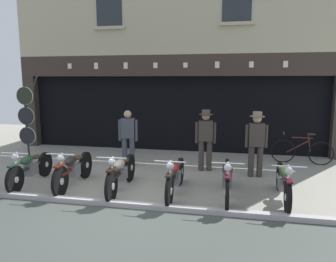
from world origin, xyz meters
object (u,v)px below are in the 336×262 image
(motorcycle_right, at_px, (284,181))
(advert_board_far, at_px, (294,105))
(salesman_left, at_px, (128,135))
(motorcycle_center_right, at_px, (227,178))
(salesman_right, at_px, (256,141))
(advert_board_near, at_px, (256,102))
(leaning_bicycle, at_px, (302,151))
(motorcycle_center_left, at_px, (121,172))
(motorcycle_left, at_px, (73,169))
(motorcycle_far_left, at_px, (30,167))
(shopkeeper_center, at_px, (205,137))
(motorcycle_center, at_px, (175,176))
(tyre_sign_pole, at_px, (26,117))

(motorcycle_right, xyz_separation_m, advert_board_far, (0.85, 4.36, 1.25))
(salesman_left, relative_size, advert_board_far, 1.77)
(motorcycle_right, bearing_deg, motorcycle_center_right, 3.72)
(salesman_right, relative_size, advert_board_near, 1.69)
(advert_board_near, xyz_separation_m, leaning_bicycle, (1.32, -1.09, -1.38))
(salesman_right, height_order, advert_board_near, advert_board_near)
(salesman_right, bearing_deg, motorcycle_center_right, 62.87)
(motorcycle_center_right, bearing_deg, advert_board_far, -116.05)
(salesman_left, height_order, advert_board_near, advert_board_near)
(motorcycle_center_left, bearing_deg, motorcycle_left, -5.12)
(motorcycle_right, height_order, salesman_right, salesman_right)
(leaning_bicycle, bearing_deg, motorcycle_right, 169.58)
(motorcycle_center_left, relative_size, salesman_right, 1.25)
(motorcycle_far_left, distance_m, shopkeeper_center, 4.49)
(shopkeeper_center, xyz_separation_m, salesman_right, (1.32, -0.31, 0.01))
(salesman_left, bearing_deg, advert_board_far, -161.82)
(motorcycle_right, relative_size, salesman_right, 1.19)
(shopkeeper_center, bearing_deg, advert_board_far, -144.06)
(motorcycle_center_left, height_order, salesman_left, salesman_left)
(motorcycle_center, xyz_separation_m, advert_board_near, (1.90, 4.45, 1.33))
(motorcycle_left, xyz_separation_m, motorcycle_center_right, (3.52, -0.01, -0.00))
(motorcycle_far_left, distance_m, motorcycle_center_left, 2.27)
(motorcycle_far_left, distance_m, motorcycle_left, 1.08)
(motorcycle_left, relative_size, salesman_left, 1.26)
(motorcycle_far_left, height_order, salesman_left, salesman_left)
(motorcycle_left, relative_size, advert_board_far, 2.22)
(motorcycle_right, bearing_deg, motorcycle_center_left, 2.55)
(salesman_left, bearing_deg, tyre_sign_pole, -12.10)
(motorcycle_center_left, bearing_deg, salesman_right, -153.23)
(salesman_left, xyz_separation_m, advert_board_far, (4.86, 2.38, 0.77))
(motorcycle_far_left, bearing_deg, salesman_left, -134.02)
(shopkeeper_center, relative_size, advert_board_near, 1.68)
(salesman_right, distance_m, advert_board_far, 3.12)
(salesman_left, bearing_deg, leaning_bicycle, -173.35)
(motorcycle_left, xyz_separation_m, motorcycle_center_left, (1.19, -0.04, 0.00))
(salesman_left, bearing_deg, shopkeeper_center, 171.09)
(motorcycle_center_left, distance_m, leaning_bicycle, 5.58)
(motorcycle_center_left, distance_m, salesman_left, 2.19)
(advert_board_far, bearing_deg, motorcycle_center, -124.86)
(motorcycle_far_left, distance_m, advert_board_near, 7.14)
(motorcycle_far_left, relative_size, advert_board_near, 1.95)
(tyre_sign_pole, height_order, leaning_bicycle, tyre_sign_pole)
(advert_board_near, bearing_deg, salesman_right, -92.53)
(motorcycle_far_left, height_order, motorcycle_left, motorcycle_left)
(motorcycle_left, distance_m, advert_board_far, 7.17)
(motorcycle_left, height_order, motorcycle_center, motorcycle_left)
(motorcycle_right, height_order, advert_board_near, advert_board_near)
(motorcycle_center_left, bearing_deg, motorcycle_right, 178.49)
(motorcycle_right, height_order, advert_board_far, advert_board_far)
(motorcycle_far_left, xyz_separation_m, tyre_sign_pole, (-1.69, 2.33, 0.91))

